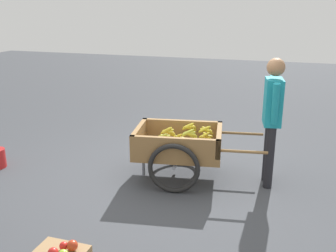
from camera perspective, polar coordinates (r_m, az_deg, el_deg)
The scene contains 3 objects.
ground_plane at distance 5.08m, azimuth -1.03°, elevation -8.31°, with size 24.00×24.00×0.00m, color #3D3F44.
fruit_cart at distance 5.04m, azimuth 1.64°, elevation -3.10°, with size 1.75×1.04×0.72m.
vendor_person at distance 4.88m, azimuth 15.12°, elevation 2.11°, with size 0.25×0.56×1.61m.
Camera 1 is at (-1.47, 4.33, 2.21)m, focal length 41.34 mm.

